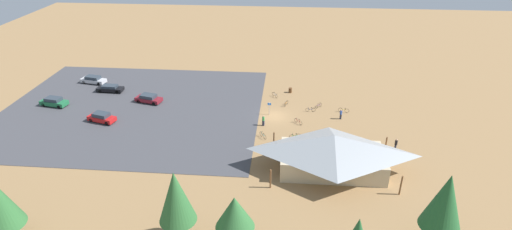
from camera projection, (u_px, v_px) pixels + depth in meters
ground at (274, 116)px, 65.52m from camera, size 160.00×160.00×0.00m
parking_lot_asphalt at (133, 108)px, 68.15m from camera, size 42.67×35.91×0.05m
bike_pavilion at (333, 151)px, 50.97m from camera, size 15.63×9.26×5.10m
trash_bin at (290, 90)px, 73.60m from camera, size 0.60×0.60×0.90m
lot_sign at (269, 107)px, 65.40m from camera, size 0.56×0.08×2.20m
pine_far_east at (176, 197)px, 38.50m from camera, size 3.69×3.69×8.51m
pine_center at (235, 213)px, 38.08m from camera, size 3.80×3.80×6.43m
pine_east at (445, 201)px, 37.65m from camera, size 3.89×3.89×8.84m
bicycle_orange_edge_north at (286, 103)px, 68.93m from camera, size 0.70×1.57×0.78m
bicycle_silver_back_row at (275, 95)px, 71.99m from camera, size 1.02×1.38×0.78m
bicycle_green_near_porch at (295, 136)px, 59.16m from camera, size 1.67×0.62×0.82m
bicycle_red_mid_cluster at (298, 121)px, 63.16m from camera, size 1.18×1.30×0.78m
bicycle_yellow_lone_east at (344, 110)px, 66.61m from camera, size 1.73×0.55×0.81m
bicycle_teal_by_bin at (263, 135)px, 59.30m from camera, size 1.05×1.40×0.82m
bicycle_purple_yard_center at (319, 106)px, 68.14m from camera, size 1.13×1.23×0.78m
bicycle_blue_front_row at (310, 110)px, 66.80m from camera, size 1.62×0.48×0.80m
car_black_back_corner at (110, 88)px, 73.74m from camera, size 4.79×1.92×1.28m
car_maroon_front_row at (149, 98)px, 69.81m from camera, size 4.87×2.99×1.40m
car_silver_end_stall at (93, 80)px, 77.28m from camera, size 5.02×2.59×1.42m
car_green_by_curb at (54, 102)px, 68.53m from camera, size 4.81×2.59×1.49m
car_red_aisle_side at (102, 117)px, 63.45m from camera, size 4.69×2.83×1.51m
visitor_crossing_yard at (263, 120)px, 62.33m from camera, size 0.38×0.36×1.74m
visitor_near_lot at (396, 144)px, 55.95m from camera, size 0.36×0.39×1.82m
visitor_by_pavilion at (341, 114)px, 64.29m from camera, size 0.36×0.36×1.66m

